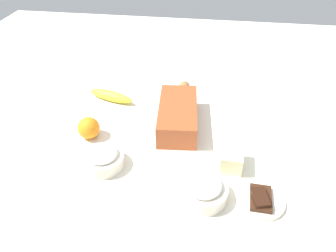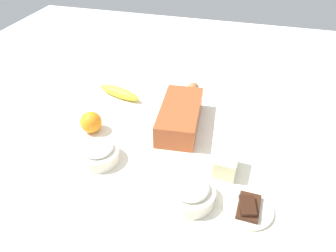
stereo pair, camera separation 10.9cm
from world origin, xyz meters
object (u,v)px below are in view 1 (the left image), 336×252
(flour_bowl, at_px, (203,190))
(banana, at_px, (111,96))
(chocolate_plate, at_px, (260,200))
(loaf_pan, at_px, (178,115))
(orange_fruit, at_px, (89,128))
(butter_block, at_px, (232,159))
(egg_near_butter, at_px, (184,87))
(sugar_bowl, at_px, (102,158))

(flour_bowl, relative_size, banana, 0.71)
(flour_bowl, relative_size, chocolate_plate, 1.03)
(loaf_pan, height_order, orange_fruit, loaf_pan)
(butter_block, height_order, chocolate_plate, butter_block)
(loaf_pan, relative_size, egg_near_butter, 4.60)
(egg_near_butter, bearing_deg, orange_fruit, -39.77)
(banana, bearing_deg, flour_bowl, 40.94)
(flour_bowl, bearing_deg, egg_near_butter, -168.74)
(loaf_pan, distance_m, egg_near_butter, 0.23)
(butter_block, relative_size, chocolate_plate, 0.69)
(loaf_pan, bearing_deg, chocolate_plate, 34.27)
(egg_near_butter, bearing_deg, loaf_pan, 0.38)
(banana, bearing_deg, sugar_bowl, 12.65)
(butter_block, bearing_deg, egg_near_butter, -155.75)
(flour_bowl, distance_m, banana, 0.59)
(banana, height_order, chocolate_plate, banana)
(flour_bowl, xyz_separation_m, butter_block, (-0.14, 0.08, -0.00))
(flour_bowl, xyz_separation_m, egg_near_butter, (-0.55, -0.11, -0.01))
(orange_fruit, bearing_deg, chocolate_plate, 69.22)
(flour_bowl, relative_size, sugar_bowl, 1.06)
(orange_fruit, distance_m, chocolate_plate, 0.58)
(banana, xyz_separation_m, butter_block, (0.31, 0.46, 0.01))
(sugar_bowl, bearing_deg, loaf_pan, 140.69)
(flour_bowl, bearing_deg, banana, -139.06)
(sugar_bowl, height_order, egg_near_butter, sugar_bowl)
(banana, bearing_deg, egg_near_butter, 110.71)
(sugar_bowl, xyz_separation_m, chocolate_plate, (0.08, 0.46, -0.02))
(banana, relative_size, chocolate_plate, 1.46)
(sugar_bowl, relative_size, egg_near_butter, 2.02)
(butter_block, xyz_separation_m, egg_near_butter, (-0.41, -0.19, -0.01))
(orange_fruit, bearing_deg, sugar_bowl, 33.96)
(banana, bearing_deg, orange_fruit, -1.28)
(loaf_pan, distance_m, sugar_bowl, 0.31)
(flour_bowl, bearing_deg, orange_fruit, -118.33)
(loaf_pan, height_order, flour_bowl, loaf_pan)
(flour_bowl, relative_size, egg_near_butter, 2.13)
(butter_block, bearing_deg, flour_bowl, -29.52)
(butter_block, xyz_separation_m, chocolate_plate, (0.13, 0.08, -0.02))
(flour_bowl, xyz_separation_m, orange_fruit, (-0.21, -0.39, 0.01))
(sugar_bowl, xyz_separation_m, butter_block, (-0.05, 0.38, 0.00))
(loaf_pan, bearing_deg, sugar_bowl, -44.42)
(loaf_pan, relative_size, orange_fruit, 3.96)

